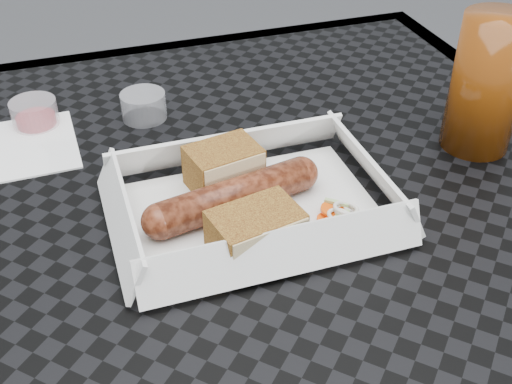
# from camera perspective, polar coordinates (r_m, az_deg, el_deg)

# --- Properties ---
(patio_table) EXTENTS (0.80, 0.80, 0.74)m
(patio_table) POSITION_cam_1_polar(r_m,az_deg,el_deg) (0.63, -2.51, -7.65)
(patio_table) COLOR black
(patio_table) RESTS_ON ground
(food_tray) EXTENTS (0.22, 0.15, 0.00)m
(food_tray) POSITION_cam_1_polar(r_m,az_deg,el_deg) (0.58, -0.31, -1.66)
(food_tray) COLOR white
(food_tray) RESTS_ON patio_table
(bratwurst) EXTENTS (0.17, 0.06, 0.03)m
(bratwurst) POSITION_cam_1_polar(r_m,az_deg,el_deg) (0.57, -1.98, -0.38)
(bratwurst) COLOR brown
(bratwurst) RESTS_ON food_tray
(bread_near) EXTENTS (0.07, 0.06, 0.04)m
(bread_near) POSITION_cam_1_polar(r_m,az_deg,el_deg) (0.60, -2.89, 2.24)
(bread_near) COLOR olive
(bread_near) RESTS_ON food_tray
(bread_far) EXTENTS (0.08, 0.06, 0.04)m
(bread_far) POSITION_cam_1_polar(r_m,az_deg,el_deg) (0.53, -0.02, -3.49)
(bread_far) COLOR olive
(bread_far) RESTS_ON food_tray
(veg_garnish) EXTENTS (0.03, 0.03, 0.00)m
(veg_garnish) POSITION_cam_1_polar(r_m,az_deg,el_deg) (0.57, 7.08, -2.20)
(veg_garnish) COLOR #F5520A
(veg_garnish) RESTS_ON food_tray
(napkin) EXTENTS (0.12, 0.12, 0.00)m
(napkin) POSITION_cam_1_polar(r_m,az_deg,el_deg) (0.72, -20.45, 3.69)
(napkin) COLOR white
(napkin) RESTS_ON patio_table
(condiment_cup_sauce) EXTENTS (0.05, 0.05, 0.03)m
(condiment_cup_sauce) POSITION_cam_1_polar(r_m,az_deg,el_deg) (0.75, -19.08, 6.60)
(condiment_cup_sauce) COLOR maroon
(condiment_cup_sauce) RESTS_ON patio_table
(condiment_cup_empty) EXTENTS (0.05, 0.05, 0.03)m
(condiment_cup_empty) POSITION_cam_1_polar(r_m,az_deg,el_deg) (0.73, -9.96, 7.56)
(condiment_cup_empty) COLOR silver
(condiment_cup_empty) RESTS_ON patio_table
(drink_glass) EXTENTS (0.07, 0.07, 0.14)m
(drink_glass) POSITION_cam_1_polar(r_m,az_deg,el_deg) (0.68, 19.83, 9.02)
(drink_glass) COLOR #612A08
(drink_glass) RESTS_ON patio_table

